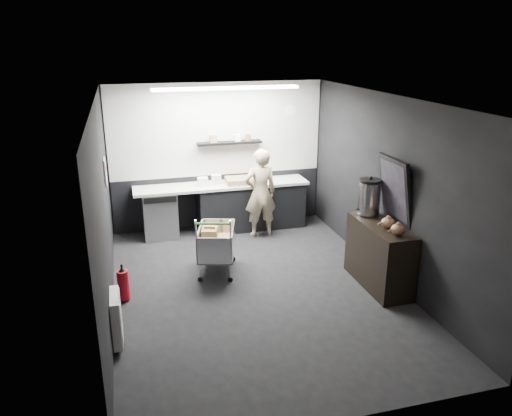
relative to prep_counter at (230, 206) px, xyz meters
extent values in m
plane|color=black|center=(-0.14, -2.42, -0.46)|extent=(5.50, 5.50, 0.00)
plane|color=white|center=(-0.14, -2.42, 2.24)|extent=(5.50, 5.50, 0.00)
plane|color=black|center=(-0.14, 0.33, 0.89)|extent=(5.50, 0.00, 5.50)
plane|color=black|center=(-0.14, -5.17, 0.89)|extent=(5.50, 0.00, 5.50)
plane|color=black|center=(-2.14, -2.42, 0.89)|extent=(0.00, 5.50, 5.50)
plane|color=black|center=(1.86, -2.42, 0.89)|extent=(0.00, 5.50, 5.50)
cube|color=silver|center=(-0.14, 0.31, 1.39)|extent=(3.95, 0.02, 1.70)
cube|color=black|center=(-0.14, 0.31, 0.04)|extent=(3.95, 0.02, 1.00)
cube|color=black|center=(0.06, 0.20, 1.16)|extent=(1.20, 0.22, 0.04)
cylinder|color=white|center=(1.26, 0.30, 1.69)|extent=(0.20, 0.03, 0.20)
cube|color=white|center=(-2.12, -1.12, 1.09)|extent=(0.02, 0.30, 0.40)
cube|color=red|center=(-2.11, -1.12, 1.16)|extent=(0.02, 0.22, 0.10)
cube|color=white|center=(-2.08, -3.32, -0.11)|extent=(0.10, 0.50, 0.60)
cube|color=white|center=(-0.14, -0.57, 2.21)|extent=(2.40, 0.20, 0.04)
cube|color=black|center=(0.41, 0.00, -0.03)|extent=(2.00, 0.56, 0.85)
cube|color=silver|center=(-0.14, 0.00, 0.42)|extent=(3.20, 0.60, 0.05)
cube|color=#9EA0A5|center=(-1.29, 0.00, -0.03)|extent=(0.60, 0.58, 0.85)
cube|color=black|center=(-1.29, -0.30, 0.32)|extent=(0.56, 0.02, 0.10)
imported|color=beige|center=(0.47, -0.45, 0.35)|extent=(0.61, 0.41, 1.62)
cube|color=silver|center=(-0.57, -1.70, -0.16)|extent=(0.73, 0.93, 0.02)
cube|color=silver|center=(-0.82, -1.70, 0.05)|extent=(0.24, 0.79, 0.43)
cube|color=silver|center=(-0.32, -1.70, 0.05)|extent=(0.24, 0.79, 0.43)
cube|color=silver|center=(-0.57, -2.10, 0.05)|extent=(0.51, 0.16, 0.43)
cube|color=silver|center=(-0.57, -1.30, 0.05)|extent=(0.51, 0.16, 0.43)
cylinder|color=silver|center=(-0.79, -2.07, -0.29)|extent=(0.02, 0.02, 0.29)
cylinder|color=silver|center=(-0.35, -2.07, -0.29)|extent=(0.02, 0.02, 0.29)
cylinder|color=silver|center=(-0.79, -1.33, -0.29)|extent=(0.02, 0.02, 0.29)
cylinder|color=silver|center=(-0.35, -1.33, -0.29)|extent=(0.02, 0.02, 0.29)
cylinder|color=green|center=(-0.57, -2.16, 0.50)|extent=(0.52, 0.18, 0.03)
cube|color=brown|center=(-0.68, -1.61, 0.03)|extent=(0.30, 0.34, 0.36)
cube|color=brown|center=(-0.44, -1.82, 0.01)|extent=(0.28, 0.32, 0.33)
cylinder|color=black|center=(-0.79, -2.07, -0.42)|extent=(0.08, 0.05, 0.08)
cylinder|color=black|center=(-0.79, -1.33, -0.42)|extent=(0.08, 0.05, 0.08)
cylinder|color=black|center=(-0.35, -2.07, -0.42)|extent=(0.08, 0.05, 0.08)
cylinder|color=black|center=(-0.35, -1.33, -0.42)|extent=(0.08, 0.05, 0.08)
cube|color=black|center=(1.61, -2.76, 0.02)|extent=(0.47, 1.26, 0.95)
cylinder|color=silver|center=(1.61, -2.34, 0.75)|extent=(0.32, 0.32, 0.48)
cylinder|color=black|center=(1.61, -2.34, 1.02)|extent=(0.32, 0.32, 0.04)
sphere|color=black|center=(1.61, -2.34, 1.06)|extent=(0.05, 0.05, 0.05)
ellipsoid|color=brown|center=(1.61, -2.92, 0.57)|extent=(0.19, 0.19, 0.15)
ellipsoid|color=brown|center=(1.61, -3.19, 0.57)|extent=(0.19, 0.19, 0.15)
cube|color=black|center=(1.80, -2.71, 0.96)|extent=(0.21, 0.74, 0.94)
cube|color=black|center=(1.78, -2.71, 0.96)|extent=(0.15, 0.63, 0.81)
cylinder|color=#B90C1A|center=(-1.99, -2.27, -0.22)|extent=(0.16, 0.16, 0.42)
cone|color=black|center=(-1.99, -2.27, 0.02)|extent=(0.11, 0.11, 0.06)
cylinder|color=black|center=(-1.99, -2.27, 0.06)|extent=(0.03, 0.03, 0.06)
cube|color=#916F4D|center=(0.21, -0.05, 0.50)|extent=(0.55, 0.43, 0.11)
cylinder|color=silver|center=(-0.24, 0.00, 0.53)|extent=(0.18, 0.18, 0.18)
cube|color=white|center=(-0.50, -0.05, 0.52)|extent=(0.19, 0.15, 0.16)
camera|label=1|loc=(-1.83, -8.65, 2.99)|focal=35.00mm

